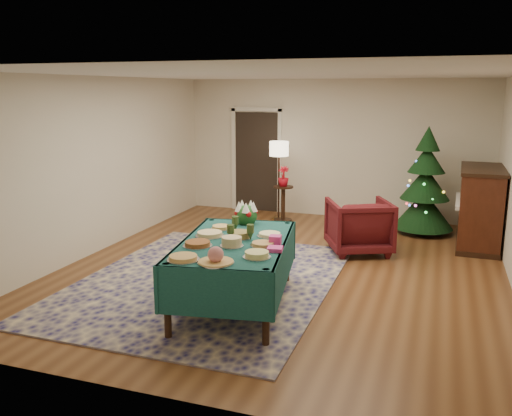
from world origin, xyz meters
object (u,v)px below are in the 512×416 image
(side_table, at_px, (283,204))
(christmas_tree, at_px, (425,186))
(gift_box, at_px, (275,240))
(piano, at_px, (480,208))
(armchair, at_px, (359,224))
(potted_plant, at_px, (283,181))
(buffet_table, at_px, (235,254))
(floor_lamp, at_px, (279,154))

(side_table, relative_size, christmas_tree, 0.36)
(gift_box, xyz_separation_m, piano, (2.32, 3.67, -0.23))
(armchair, xyz_separation_m, potted_plant, (-1.69, 1.58, 0.33))
(armchair, xyz_separation_m, christmas_tree, (0.90, 1.57, 0.38))
(gift_box, height_order, armchair, armchair)
(potted_plant, bearing_deg, buffet_table, -81.29)
(floor_lamp, distance_m, side_table, 0.98)
(buffet_table, height_order, armchair, armchair)
(christmas_tree, bearing_deg, piano, -33.07)
(piano, bearing_deg, gift_box, -122.32)
(piano, bearing_deg, christmas_tree, 146.93)
(christmas_tree, distance_m, piano, 1.07)
(side_table, bearing_deg, gift_box, -74.97)
(buffet_table, relative_size, floor_lamp, 1.47)
(buffet_table, height_order, piano, piano)
(buffet_table, xyz_separation_m, gift_box, (0.49, -0.02, 0.21))
(armchair, relative_size, side_table, 1.35)
(armchair, relative_size, floor_lamp, 0.61)
(side_table, distance_m, piano, 3.52)
(buffet_table, height_order, floor_lamp, floor_lamp)
(potted_plant, distance_m, piano, 3.52)
(buffet_table, distance_m, christmas_tree, 4.65)
(floor_lamp, bearing_deg, buffet_table, -79.86)
(potted_plant, bearing_deg, side_table, 0.00)
(armchair, xyz_separation_m, floor_lamp, (-1.82, 1.72, 0.83))
(floor_lamp, height_order, side_table, floor_lamp)
(potted_plant, xyz_separation_m, christmas_tree, (2.59, -0.01, 0.05))
(gift_box, xyz_separation_m, potted_plant, (-1.14, 4.25, -0.06))
(buffet_table, bearing_deg, armchair, 68.65)
(side_table, height_order, piano, piano)
(floor_lamp, bearing_deg, christmas_tree, -3.01)
(potted_plant, distance_m, christmas_tree, 2.59)
(buffet_table, bearing_deg, christmas_tree, 65.35)
(gift_box, distance_m, side_table, 4.43)
(buffet_table, xyz_separation_m, christmas_tree, (1.94, 4.22, 0.20))
(christmas_tree, bearing_deg, potted_plant, 179.74)
(side_table, distance_m, christmas_tree, 2.64)
(buffet_table, height_order, side_table, buffet_table)
(armchair, distance_m, potted_plant, 2.34)
(floor_lamp, xyz_separation_m, christmas_tree, (2.72, -0.14, -0.45))
(gift_box, bearing_deg, christmas_tree, 71.17)
(christmas_tree, bearing_deg, floor_lamp, 176.99)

